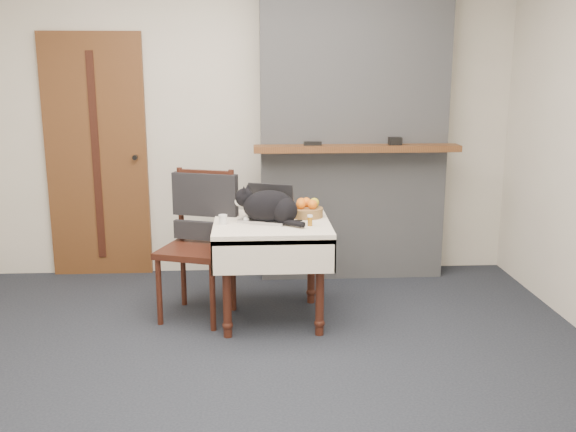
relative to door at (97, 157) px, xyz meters
name	(u,v)px	position (x,y,z in m)	size (l,w,h in m)	color
ground	(242,376)	(1.20, -1.97, -1.00)	(4.50, 4.50, 0.00)	black
room_shell	(238,59)	(1.20, -1.51, 0.76)	(4.52, 4.01, 2.61)	beige
door	(97,157)	(0.00, 0.00, 0.00)	(0.82, 0.10, 2.00)	brown
chimney	(353,121)	(2.10, -0.13, 0.30)	(1.62, 0.48, 2.60)	gray
side_table	(272,237)	(1.40, -1.12, -0.41)	(0.78, 0.78, 0.70)	#36150E
laptop	(268,211)	(1.38, -1.06, -0.24)	(0.40, 0.37, 0.24)	#B7B7BC
cat	(270,207)	(1.39, -1.15, -0.19)	(0.47, 0.35, 0.25)	black
cream_jar	(223,220)	(1.08, -1.18, -0.27)	(0.06, 0.06, 0.06)	silver
pill_bottle	(310,220)	(1.65, -1.25, -0.26)	(0.04, 0.04, 0.07)	#9B6113
fruit_basket	(307,209)	(1.65, -0.99, -0.25)	(0.22, 0.22, 0.13)	olive
desk_clutter	(292,221)	(1.54, -1.12, -0.30)	(0.14, 0.02, 0.01)	black
chair	(201,223)	(0.92, -0.96, -0.34)	(0.58, 0.58, 1.03)	#36150E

